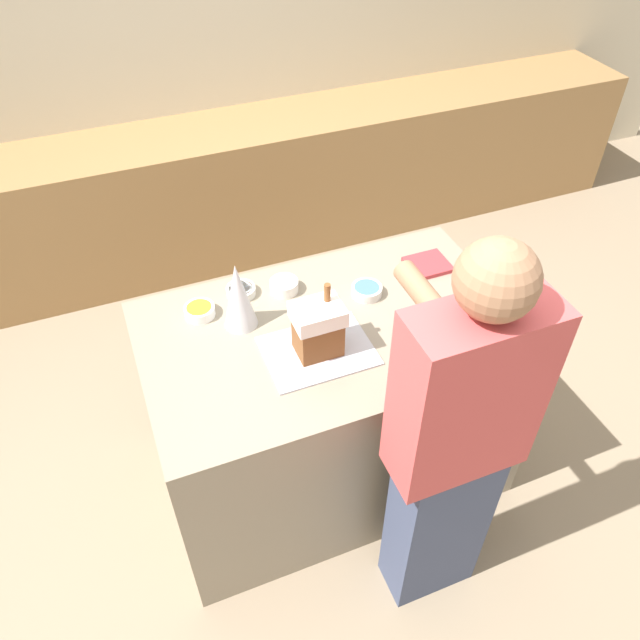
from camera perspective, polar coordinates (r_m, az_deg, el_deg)
name	(u,v)px	position (r m, az deg, el deg)	size (l,w,h in m)	color
ground_plane	(329,464)	(3.23, 0.84, -13.01)	(12.00, 12.00, 0.00)	gray
wall_back	(190,47)	(4.24, -11.81, 23.22)	(8.00, 0.05, 2.60)	beige
back_cabinet_block	(219,194)	(4.31, -9.23, 11.32)	(6.00, 0.60, 0.91)	#9E7547
kitchen_island	(330,404)	(2.85, 0.93, -7.65)	(1.52, 0.93, 0.95)	gray
baking_tray	(318,351)	(2.40, -0.19, -2.83)	(0.41, 0.31, 0.01)	#B2B2BC
gingerbread_house	(318,328)	(2.32, -0.19, -0.73)	(0.19, 0.14, 0.29)	brown
decorative_tree	(238,296)	(2.44, -7.49, 2.23)	(0.13, 0.13, 0.30)	silver
candy_bowl_far_left	(284,285)	(2.66, -3.30, 3.18)	(0.12, 0.12, 0.05)	white
candy_bowl_far_right	(367,290)	(2.64, 4.29, 2.73)	(0.13, 0.13, 0.04)	silver
candy_bowl_center_rear	(200,311)	(2.58, -10.96, 0.85)	(0.12, 0.12, 0.04)	white
candy_bowl_beside_tree	(241,290)	(2.66, -7.24, 2.70)	(0.12, 0.12, 0.04)	silver
cookbook	(428,265)	(2.84, 9.83, 5.01)	(0.18, 0.17, 0.02)	#B23338
mug	(443,365)	(2.33, 11.19, -4.06)	(0.09, 0.09, 0.10)	white
person	(454,447)	(2.21, 12.16, -11.31)	(0.46, 0.58, 1.76)	#424C6B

